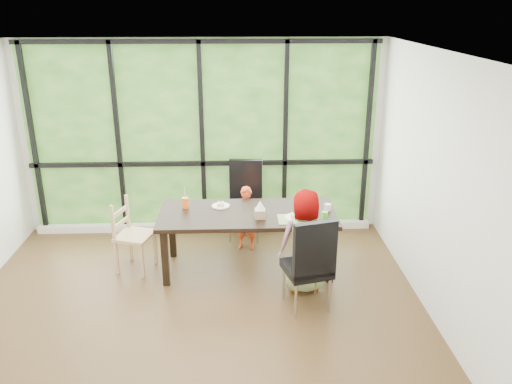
% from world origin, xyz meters
% --- Properties ---
extents(ground, '(5.00, 5.00, 0.00)m').
position_xyz_m(ground, '(0.00, 0.00, 0.00)').
color(ground, black).
rests_on(ground, ground).
extents(back_wall, '(5.00, 0.00, 5.00)m').
position_xyz_m(back_wall, '(0.00, 2.25, 1.35)').
color(back_wall, silver).
rests_on(back_wall, ground).
extents(foliage_backdrop, '(4.80, 0.02, 2.65)m').
position_xyz_m(foliage_backdrop, '(0.00, 2.23, 1.35)').
color(foliage_backdrop, '#244F19').
rests_on(foliage_backdrop, back_wall).
extents(window_mullions, '(4.80, 0.06, 2.65)m').
position_xyz_m(window_mullions, '(0.00, 2.19, 1.35)').
color(window_mullions, black).
rests_on(window_mullions, back_wall).
extents(window_sill, '(4.80, 0.12, 0.10)m').
position_xyz_m(window_sill, '(0.00, 2.15, 0.05)').
color(window_sill, silver).
rests_on(window_sill, ground).
extents(dining_table, '(2.17, 1.03, 0.75)m').
position_xyz_m(dining_table, '(0.59, 0.98, 0.38)').
color(dining_table, black).
rests_on(dining_table, ground).
extents(chair_window_leather, '(0.51, 0.51, 1.08)m').
position_xyz_m(chair_window_leather, '(0.58, 1.89, 0.54)').
color(chair_window_leather, black).
rests_on(chair_window_leather, ground).
extents(chair_interior_leather, '(0.56, 0.56, 1.08)m').
position_xyz_m(chair_interior_leather, '(1.20, 0.09, 0.54)').
color(chair_interior_leather, black).
rests_on(chair_interior_leather, ground).
extents(chair_end_beech, '(0.50, 0.52, 0.90)m').
position_xyz_m(chair_end_beech, '(-0.79, 1.02, 0.45)').
color(chair_end_beech, tan).
rests_on(chair_end_beech, ground).
extents(child_toddler, '(0.36, 0.28, 0.87)m').
position_xyz_m(child_toddler, '(0.59, 1.54, 0.44)').
color(child_toddler, '#DA441D').
rests_on(child_toddler, ground).
extents(child_older, '(0.63, 0.45, 1.21)m').
position_xyz_m(child_older, '(1.22, 0.45, 0.61)').
color(child_older, slate).
rests_on(child_older, ground).
extents(placemat, '(0.41, 0.30, 0.01)m').
position_xyz_m(placemat, '(1.15, 0.75, 0.75)').
color(placemat, tan).
rests_on(placemat, dining_table).
extents(plate_far, '(0.22, 0.22, 0.01)m').
position_xyz_m(plate_far, '(0.27, 1.19, 0.76)').
color(plate_far, white).
rests_on(plate_far, dining_table).
extents(plate_near, '(0.23, 0.23, 0.01)m').
position_xyz_m(plate_near, '(1.14, 0.79, 0.76)').
color(plate_near, white).
rests_on(plate_near, dining_table).
extents(orange_cup, '(0.08, 0.08, 0.13)m').
position_xyz_m(orange_cup, '(-0.17, 1.16, 0.82)').
color(orange_cup, orange).
rests_on(orange_cup, dining_table).
extents(green_cup, '(0.07, 0.07, 0.11)m').
position_xyz_m(green_cup, '(1.48, 0.70, 0.81)').
color(green_cup, '#5AD02E').
rests_on(green_cup, dining_table).
extents(white_mug, '(0.08, 0.08, 0.08)m').
position_xyz_m(white_mug, '(1.57, 1.01, 0.79)').
color(white_mug, white).
rests_on(white_mug, dining_table).
extents(tissue_box, '(0.12, 0.12, 0.11)m').
position_xyz_m(tissue_box, '(0.74, 0.81, 0.80)').
color(tissue_box, tan).
rests_on(tissue_box, dining_table).
extents(crepe_rolls_far, '(0.10, 0.12, 0.04)m').
position_xyz_m(crepe_rolls_far, '(0.27, 1.19, 0.78)').
color(crepe_rolls_far, tan).
rests_on(crepe_rolls_far, plate_far).
extents(crepe_rolls_near, '(0.10, 0.12, 0.04)m').
position_xyz_m(crepe_rolls_near, '(1.14, 0.79, 0.78)').
color(crepe_rolls_near, tan).
rests_on(crepe_rolls_near, plate_near).
extents(straw_white, '(0.01, 0.04, 0.20)m').
position_xyz_m(straw_white, '(-0.17, 1.16, 0.92)').
color(straw_white, white).
rests_on(straw_white, orange_cup).
extents(straw_pink, '(0.01, 0.04, 0.20)m').
position_xyz_m(straw_pink, '(1.48, 0.70, 0.90)').
color(straw_pink, pink).
rests_on(straw_pink, green_cup).
extents(tissue, '(0.12, 0.12, 0.11)m').
position_xyz_m(tissue, '(0.74, 0.81, 0.91)').
color(tissue, white).
rests_on(tissue, tissue_box).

